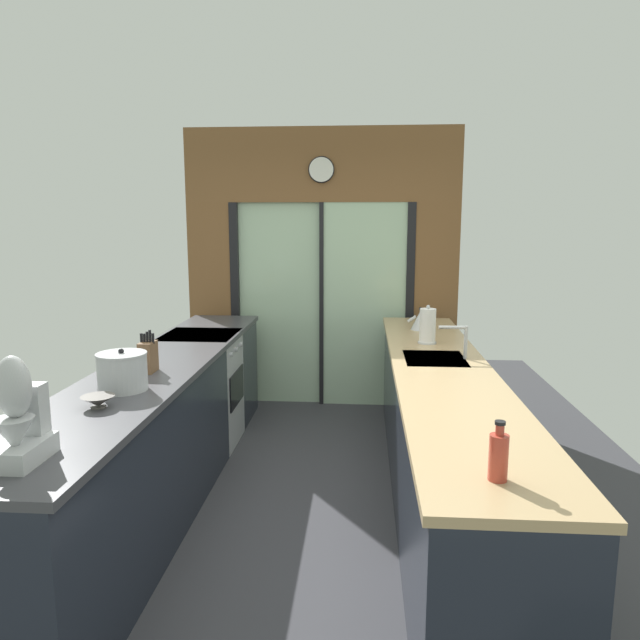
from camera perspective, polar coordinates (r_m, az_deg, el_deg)
The scene contains 13 objects.
ground_plane at distance 4.35m, azimuth -1.57°, elevation -15.37°, with size 5.04×7.60×0.02m, color #38383D.
back_wall_unit at distance 5.74m, azimuth 0.17°, elevation 6.60°, with size 2.64×0.12×2.70m.
left_counter_run at distance 3.94m, azimuth -15.87°, elevation -11.01°, with size 0.62×3.80×0.92m.
right_counter_run at distance 3.91m, azimuth 11.59°, elevation -11.04°, with size 0.62×3.80×0.92m.
sink_faucet at distance 4.00m, azimuth 13.48°, elevation -1.55°, with size 0.19×0.02×0.22m.
oven_range at distance 4.95m, azimuth -11.42°, elevation -6.65°, with size 0.60×0.60×0.92m.
mixing_bowl at distance 3.11m, azimuth -20.75°, elevation -7.38°, with size 0.17×0.17×0.06m.
knife_block at distance 3.71m, azimuth -16.36°, elevation -3.40°, with size 0.09×0.14×0.26m.
stand_mixer at distance 2.52m, azimuth -27.23°, elevation -8.75°, with size 0.17×0.27×0.42m.
stock_pot at distance 3.36m, azimuth -18.66°, elevation -4.77°, with size 0.27×0.27×0.23m.
kettle at distance 5.00m, azimuth 9.75°, elevation 0.01°, with size 0.24×0.16×0.19m.
soap_bottle at distance 2.22m, azimuth 16.95°, elevation -12.50°, with size 0.07×0.07×0.22m.
paper_towel_roll at distance 4.45m, azimuth 10.41°, elevation -0.60°, with size 0.14×0.14×0.29m.
Camera 1 is at (0.40, -3.32, 1.83)m, focal length 32.94 mm.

